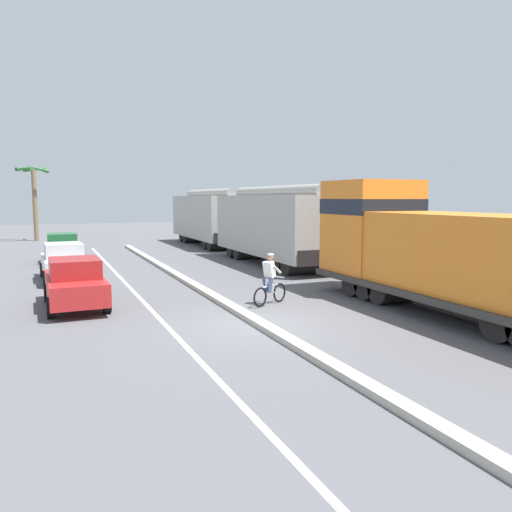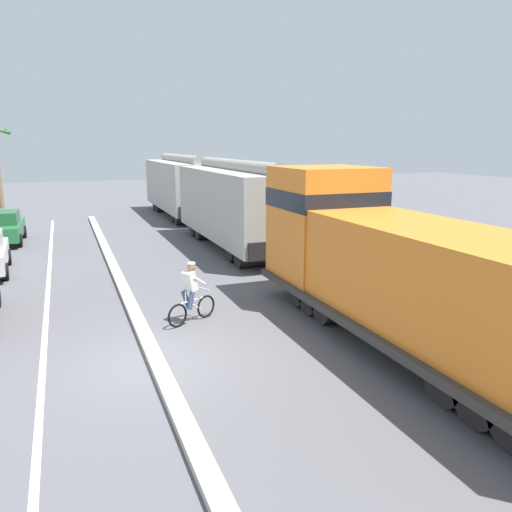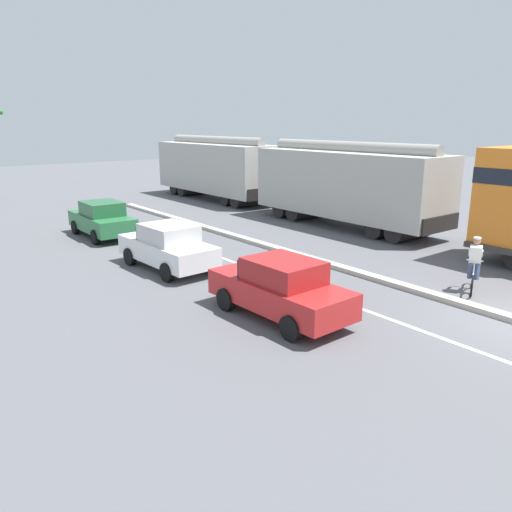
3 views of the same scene
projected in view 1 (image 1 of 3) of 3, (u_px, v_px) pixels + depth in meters
The scene contains 11 objects.
ground_plane at pixel (257, 324), 14.10m from camera, with size 120.00×120.00×0.00m, color #56565B.
median_curb at pixel (197, 287), 19.58m from camera, with size 0.36×36.00×0.16m, color #B2AD9E.
lane_stripe at pixel (135, 293), 18.66m from camera, with size 0.14×36.00×0.01m, color silver.
locomotive at pixel (439, 255), 15.53m from camera, with size 3.10×11.61×4.20m.
hopper_car_lead at pixel (274, 226), 26.62m from camera, with size 2.90×10.60×4.18m.
hopper_car_middle at pixel (209, 218), 37.23m from camera, with size 2.90×10.60×4.18m.
parked_car_red at pixel (75, 283), 16.22m from camera, with size 1.92×4.25×1.62m.
parked_car_white at pixel (64, 262), 21.59m from camera, with size 1.98×4.27×1.62m.
parked_car_green at pixel (63, 248), 27.54m from camera, with size 1.89×4.23×1.62m.
cyclist at pixel (270, 281), 16.62m from camera, with size 1.55×0.84×1.71m.
palm_tree_near at pixel (34, 186), 40.69m from camera, with size 2.61×2.69×6.23m.
Camera 1 is at (-5.39, -12.68, 3.57)m, focal length 35.00 mm.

